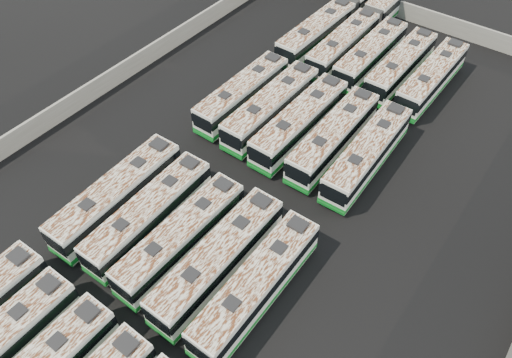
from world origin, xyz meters
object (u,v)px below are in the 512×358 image
Objects in this scene: bus_midback_far_left at (242,94)px; bus_back_far_left at (332,21)px; bus_midback_center at (300,122)px; bus_midback_far_right at (367,154)px; bus_back_left at (357,32)px; bus_midfront_far_right at (256,286)px; bus_midfront_center at (181,237)px; bus_back_far_right at (431,78)px; bus_midback_left at (271,107)px; bus_midfront_far_left at (117,195)px; bus_back_center at (370,55)px; bus_back_right at (400,66)px; bus_midfront_left at (149,214)px; bus_midback_right at (333,137)px; bus_midfront_right at (218,260)px.

bus_back_far_left is at bearing 90.31° from bus_midback_far_left.
bus_midback_center reaches higher than bus_midback_far_right.
bus_back_left is at bearing 78.69° from bus_midback_far_left.
bus_midback_far_left is at bearing 129.76° from bus_midfront_far_right.
bus_midfront_center is at bearing -114.66° from bus_midback_far_right.
bus_midback_left is at bearing -126.64° from bus_back_far_right.
bus_back_far_right is at bearing 44.82° from bus_midback_far_left.
bus_midback_far_right is at bearing 48.12° from bus_midfront_far_left.
bus_back_center reaches higher than bus_back_right.
bus_back_far_right is (10.87, 31.06, 0.00)m from bus_midfront_left.
bus_back_far_left is at bearing 112.01° from bus_midback_center.
bus_midback_center is at bearing -178.38° from bus_midback_right.
bus_midfront_left reaches higher than bus_midback_far_left.
bus_midfront_left is 10.89m from bus_midfront_far_right.
bus_midback_far_right is at bearing -59.50° from bus_back_left.
bus_back_far_left reaches higher than bus_midback_far_right.
bus_midback_far_right is (14.42, -0.24, 0.04)m from bus_midback_far_left.
bus_midback_far_right is 1.02× the size of bus_back_center.
bus_midfront_left reaches higher than bus_back_right.
bus_midfront_left is 3.63m from bus_midfront_center.
bus_midback_left reaches higher than bus_midback_far_right.
bus_midback_far_right is at bearing 78.02° from bus_midfront_right.
bus_midfront_center is at bearing -66.67° from bus_midback_far_left.
bus_midfront_far_left reaches higher than bus_midfront_far_right.
bus_midback_right is 18.98m from bus_back_left.
bus_midfront_right reaches higher than bus_midfront_left.
bus_midback_left reaches higher than bus_midfront_far_right.
bus_back_left is 7.89m from bus_back_right.
bus_back_right is at bearing 63.35° from bus_midback_left.
bus_back_left is (-3.55, 34.57, 0.02)m from bus_midfront_center.
bus_back_left is (3.60, 34.60, -0.06)m from bus_midfront_far_left.
bus_midback_right reaches higher than bus_back_left.
bus_back_center is (3.52, 14.20, -0.05)m from bus_midback_left.
bus_midback_far_left is at bearing 177.58° from bus_midback_far_right.
bus_back_center is at bearing -179.23° from bus_back_right.
bus_midback_center is 16.10m from bus_back_far_right.
bus_midfront_right is at bearing -79.01° from bus_back_left.
bus_midback_far_left is at bearing -89.21° from bus_back_far_left.
bus_midback_right is at bearing -103.60° from bus_back_far_right.
bus_back_right is at bearing 96.13° from bus_midfront_far_right.
bus_midfront_far_right is (7.27, 0.03, 0.04)m from bus_midfront_center.
bus_back_far_left is 3.60m from bus_back_left.
bus_midback_far_right is (7.22, 16.87, 0.05)m from bus_midfront_center.
bus_midfront_far_left is 7.15m from bus_midfront_center.
bus_back_right is at bearing 89.16° from bus_midback_right.
bus_midback_far_right is 14.34m from bus_back_far_right.
bus_midfront_far_right is 1.01× the size of bus_back_far_right.
bus_back_far_left is at bearing 166.49° from bus_back_far_right.
bus_midback_left is at bearing -116.43° from bus_back_right.
bus_back_left is (-3.52, 17.73, -0.07)m from bus_midback_center.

